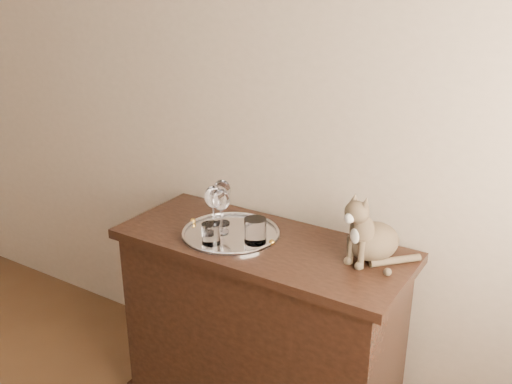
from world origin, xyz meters
TOP-DOWN VIEW (x-y plane):
  - wall_back at (0.00, 2.25)m, footprint 4.00×0.10m
  - sideboard at (0.60, 1.94)m, footprint 1.20×0.50m
  - tray at (0.47, 1.92)m, footprint 0.40×0.40m
  - wine_glass_a at (0.38, 1.98)m, footprint 0.07×0.07m
  - wine_glass_c at (0.39, 1.91)m, footprint 0.07×0.07m
  - wine_glass_d at (0.43, 1.91)m, footprint 0.07×0.07m
  - tumbler_b at (0.45, 1.80)m, footprint 0.07×0.07m
  - tumbler_c at (0.60, 1.90)m, footprint 0.09×0.09m
  - cat at (1.03, 2.04)m, footprint 0.34×0.33m

SIDE VIEW (x-z plane):
  - sideboard at x=0.60m, z-range 0.00..0.85m
  - tray at x=0.47m, z-range 0.85..0.86m
  - tumbler_b at x=0.45m, z-range 0.86..0.94m
  - tumbler_c at x=0.60m, z-range 0.86..0.96m
  - wine_glass_d at x=0.43m, z-range 0.86..1.05m
  - wine_glass_c at x=0.39m, z-range 0.86..1.05m
  - wine_glass_a at x=0.38m, z-range 0.86..1.05m
  - cat at x=1.03m, z-range 0.85..1.13m
  - wall_back at x=0.00m, z-range 0.00..2.70m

